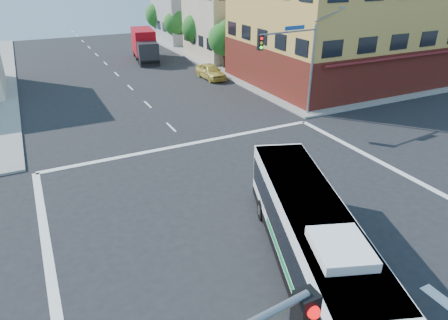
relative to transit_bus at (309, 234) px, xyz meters
name	(u,v)px	position (x,y,z in m)	size (l,w,h in m)	color
ground	(262,215)	(0.34, 3.92, -1.60)	(120.00, 120.00, 0.00)	black
sidewalk_ne	(339,43)	(35.34, 38.92, -1.52)	(50.00, 50.00, 0.15)	gray
corner_building_ne	(341,21)	(20.33, 22.40, 4.29)	(18.10, 15.44, 14.00)	#BD9444
building_east_near	(239,20)	(17.32, 37.90, 2.91)	(12.06, 10.06, 9.00)	#C5B597
building_east_far	(197,7)	(17.32, 51.90, 3.41)	(12.06, 10.06, 10.00)	#9A9A95
signal_mast_ne	(296,54)	(9.42, 14.54, 3.38)	(7.91, 1.13, 8.07)	gray
street_tree_a	(225,37)	(12.25, 31.84, 1.99)	(3.60, 3.60, 5.53)	#3B2215
street_tree_b	(197,27)	(12.25, 39.84, 2.16)	(3.80, 3.80, 5.79)	#3B2215
street_tree_c	(176,22)	(12.25, 47.84, 1.86)	(3.40, 3.40, 5.29)	#3B2215
street_tree_d	(159,14)	(12.25, 55.84, 2.28)	(4.00, 4.00, 6.03)	#3B2215
transit_bus	(309,234)	(0.00, 0.00, 0.00)	(5.98, 11.16, 3.26)	black
box_truck	(145,46)	(5.35, 40.59, 0.18)	(3.56, 8.42, 3.67)	#222327
parked_car	(211,71)	(8.89, 28.51, -0.82)	(1.84, 4.57, 1.56)	gold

